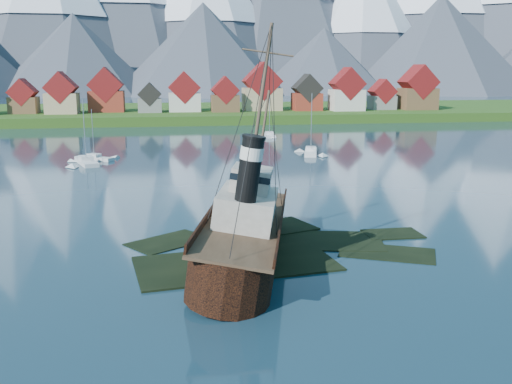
{
  "coord_description": "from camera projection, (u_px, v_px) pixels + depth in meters",
  "views": [
    {
      "loc": [
        -8.96,
        -51.31,
        17.48
      ],
      "look_at": [
        0.15,
        6.0,
        5.0
      ],
      "focal_mm": 40.0,
      "sensor_mm": 36.0,
      "label": 1
    }
  ],
  "objects": [
    {
      "name": "shore_bank",
      "position": [
        189.0,
        116.0,
        218.74
      ],
      "size": [
        600.0,
        80.0,
        3.2
      ],
      "primitive_type": "cube",
      "color": "#1D4012",
      "rests_on": "ground"
    },
    {
      "name": "town",
      "position": [
        93.0,
        95.0,
        194.56
      ],
      "size": [
        250.96,
        16.69,
        17.3
      ],
      "color": "maroon",
      "rests_on": "ground"
    },
    {
      "name": "sailboat_d",
      "position": [
        311.0,
        153.0,
        120.25
      ],
      "size": [
        4.94,
        10.02,
        13.27
      ],
      "rotation": [
        0.0,
        0.0,
        -0.27
      ],
      "color": "silver",
      "rests_on": "ground"
    },
    {
      "name": "shoal",
      "position": [
        278.0,
        252.0,
        57.02
      ],
      "size": [
        31.71,
        21.24,
        1.14
      ],
      "color": "black",
      "rests_on": "ground"
    },
    {
      "name": "tugboat_wreck",
      "position": [
        238.0,
        229.0,
        53.45
      ],
      "size": [
        6.6,
        28.45,
        22.55
      ],
      "rotation": [
        0.0,
        0.14,
        -0.24
      ],
      "color": "black",
      "rests_on": "ground"
    },
    {
      "name": "sailboat_c",
      "position": [
        94.0,
        159.0,
        112.5
      ],
      "size": [
        7.97,
        6.01,
        10.47
      ],
      "rotation": [
        0.0,
        0.0,
        1.02
      ],
      "color": "silver",
      "rests_on": "ground"
    },
    {
      "name": "sailboat_e",
      "position": [
        269.0,
        136.0,
        152.23
      ],
      "size": [
        2.76,
        9.37,
        10.75
      ],
      "rotation": [
        0.0,
        0.0,
        -0.05
      ],
      "color": "silver",
      "rests_on": "ground"
    },
    {
      "name": "ground",
      "position": [
        264.0,
        256.0,
        54.59
      ],
      "size": [
        1400.0,
        1400.0,
        0.0
      ],
      "primitive_type": "plane",
      "color": "#162E3D",
      "rests_on": "ground"
    },
    {
      "name": "sailboat_a",
      "position": [
        86.0,
        162.0,
        107.92
      ],
      "size": [
        5.77,
        10.66,
        12.66
      ],
      "rotation": [
        0.0,
        0.0,
        0.33
      ],
      "color": "silver",
      "rests_on": "ground"
    },
    {
      "name": "seawall",
      "position": [
        194.0,
        126.0,
        182.05
      ],
      "size": [
        600.0,
        2.5,
        2.0
      ],
      "primitive_type": "cube",
      "color": "#3F3D38",
      "rests_on": "ground"
    }
  ]
}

